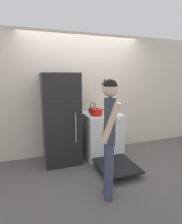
% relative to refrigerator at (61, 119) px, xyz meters
% --- Properties ---
extents(ground_plane, '(14.00, 14.00, 0.00)m').
position_rel_refrigerator_xyz_m(ground_plane, '(0.54, 0.32, -0.87)').
color(ground_plane, '#5B5654').
extents(wall_back, '(10.00, 0.06, 2.55)m').
position_rel_refrigerator_xyz_m(wall_back, '(0.54, 0.35, 0.40)').
color(wall_back, beige).
rests_on(wall_back, ground_plane).
extents(refrigerator, '(0.67, 0.67, 1.74)m').
position_rel_refrigerator_xyz_m(refrigerator, '(0.00, 0.00, 0.00)').
color(refrigerator, black).
rests_on(refrigerator, ground_plane).
extents(stove_range, '(0.73, 1.43, 0.92)m').
position_rel_refrigerator_xyz_m(stove_range, '(0.84, -0.06, -0.41)').
color(stove_range, white).
rests_on(stove_range, ground_plane).
extents(dutch_oven_pot, '(0.28, 0.24, 0.16)m').
position_rel_refrigerator_xyz_m(dutch_oven_pot, '(0.68, -0.16, 0.12)').
color(dutch_oven_pot, red).
rests_on(dutch_oven_pot, stove_range).
extents(tea_kettle, '(0.21, 0.17, 0.22)m').
position_rel_refrigerator_xyz_m(tea_kettle, '(0.69, 0.11, 0.11)').
color(tea_kettle, black).
rests_on(tea_kettle, stove_range).
extents(utensil_jar, '(0.07, 0.07, 0.24)m').
position_rel_refrigerator_xyz_m(utensil_jar, '(1.03, 0.12, 0.11)').
color(utensil_jar, '#B7BABF').
rests_on(utensil_jar, stove_range).
extents(person, '(0.33, 0.39, 1.65)m').
position_rel_refrigerator_xyz_m(person, '(0.43, -1.28, 0.07)').
color(person, '#38425B').
rests_on(person, ground_plane).
extents(wall_knife_strip, '(0.24, 0.03, 0.25)m').
position_rel_refrigerator_xyz_m(wall_knife_strip, '(1.10, 0.31, 0.65)').
color(wall_knife_strip, brown).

